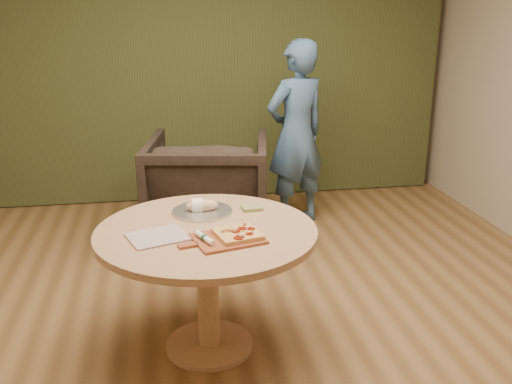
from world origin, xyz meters
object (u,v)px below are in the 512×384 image
object	(u,v)px
bread_roll	(200,206)
person_standing	(296,134)
pedestal_table	(207,252)
cutlery_roll	(205,238)
pizza_paddle	(226,239)
serving_tray	(202,211)
flatbread_pizza	(238,234)
armchair	(208,184)

from	to	relation	value
bread_roll	person_standing	bearing A→B (deg)	59.60
pedestal_table	cutlery_roll	bearing A→B (deg)	-96.85
pizza_paddle	cutlery_roll	world-z (taller)	cutlery_roll
serving_tray	flatbread_pizza	bearing A→B (deg)	-70.39
bread_roll	person_standing	world-z (taller)	person_standing
pizza_paddle	serving_tray	size ratio (longest dim) A/B	1.33
flatbread_pizza	cutlery_roll	bearing A→B (deg)	-169.24
pizza_paddle	bread_roll	world-z (taller)	bread_roll
serving_tray	person_standing	xyz separation A→B (m)	(0.97, 1.68, 0.07)
pizza_paddle	pedestal_table	bearing A→B (deg)	101.47
flatbread_pizza	cutlery_roll	distance (m)	0.18
pedestal_table	pizza_paddle	world-z (taller)	pizza_paddle
cutlery_roll	armchair	size ratio (longest dim) A/B	0.19
pizza_paddle	flatbread_pizza	size ratio (longest dim) A/B	1.76
bread_roll	flatbread_pizza	bearing A→B (deg)	-69.36
pedestal_table	flatbread_pizza	xyz separation A→B (m)	(0.15, -0.17, 0.17)
pizza_paddle	flatbread_pizza	world-z (taller)	flatbread_pizza
person_standing	cutlery_roll	bearing A→B (deg)	42.53
serving_tray	bread_roll	bearing A→B (deg)	180.00
flatbread_pizza	serving_tray	bearing A→B (deg)	109.61
cutlery_roll	person_standing	bearing A→B (deg)	41.69
bread_roll	pedestal_table	bearing A→B (deg)	-87.84
pizza_paddle	bread_roll	bearing A→B (deg)	87.68
pizza_paddle	bread_roll	size ratio (longest dim) A/B	2.44
bread_roll	pizza_paddle	bearing A→B (deg)	-77.56
flatbread_pizza	pizza_paddle	bearing A→B (deg)	-168.81
bread_roll	armchair	distance (m)	1.41
cutlery_roll	person_standing	world-z (taller)	person_standing
serving_tray	bread_roll	xyz separation A→B (m)	(-0.01, 0.00, 0.04)
flatbread_pizza	serving_tray	distance (m)	0.46
cutlery_roll	bread_roll	bearing A→B (deg)	64.92
flatbread_pizza	bread_roll	size ratio (longest dim) A/B	1.39
flatbread_pizza	armchair	size ratio (longest dim) A/B	0.27
pedestal_table	flatbread_pizza	bearing A→B (deg)	-47.37
flatbread_pizza	pedestal_table	bearing A→B (deg)	132.63
cutlery_roll	serving_tray	distance (m)	0.47
pedestal_table	cutlery_roll	xyz separation A→B (m)	(-0.02, -0.20, 0.17)
flatbread_pizza	serving_tray	world-z (taller)	flatbread_pizza
pizza_paddle	bread_roll	distance (m)	0.46
pizza_paddle	cutlery_roll	bearing A→B (deg)	175.76
pizza_paddle	person_standing	xyz separation A→B (m)	(0.88, 2.12, 0.07)
pizza_paddle	armchair	world-z (taller)	armchair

